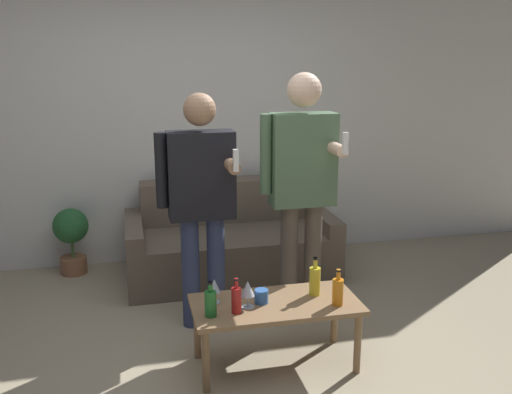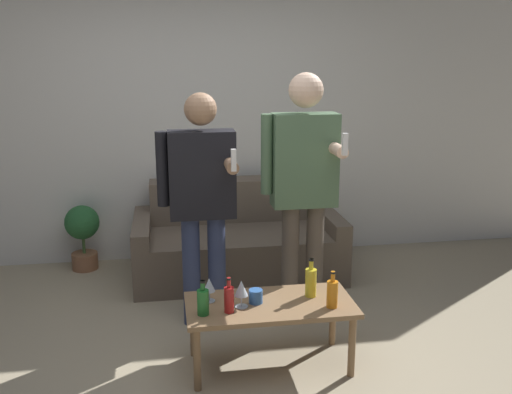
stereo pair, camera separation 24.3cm
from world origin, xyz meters
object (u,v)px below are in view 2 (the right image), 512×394
at_px(couch, 237,242).
at_px(coffee_table, 270,310).
at_px(person_standing_left, 202,194).
at_px(person_standing_right, 303,179).
at_px(bottle_orange, 332,293).

height_order(couch, coffee_table, couch).
relative_size(couch, person_standing_left, 1.07).
distance_m(coffee_table, person_standing_right, 0.97).
bearing_deg(coffee_table, person_standing_right, 60.55).
xyz_separation_m(person_standing_left, person_standing_right, (0.70, -0.04, 0.09)).
height_order(bottle_orange, person_standing_right, person_standing_right).
relative_size(bottle_orange, person_standing_left, 0.14).
bearing_deg(person_standing_right, couch, 109.53).
xyz_separation_m(couch, coffee_table, (0.00, -1.58, 0.09)).
relative_size(person_standing_left, person_standing_right, 0.93).
xyz_separation_m(couch, bottle_orange, (0.35, -1.70, 0.23)).
relative_size(coffee_table, person_standing_left, 0.62).
xyz_separation_m(coffee_table, person_standing_right, (0.34, 0.61, 0.67)).
height_order(couch, person_standing_left, person_standing_left).
relative_size(couch, person_standing_right, 1.00).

